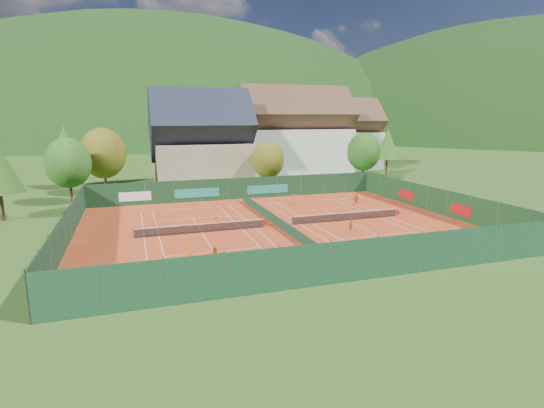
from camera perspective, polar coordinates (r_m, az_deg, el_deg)
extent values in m
plane|color=#2C5119|center=(44.49, 0.81, -3.04)|extent=(600.00, 600.00, 0.00)
cube|color=#B83C1B|center=(44.48, 0.81, -3.01)|extent=(40.00, 32.00, 0.01)
cube|color=white|center=(54.07, -11.43, -0.61)|extent=(10.97, 0.06, 0.00)
cube|color=white|center=(31.48, -5.93, -9.31)|extent=(10.97, 0.06, 0.00)
cube|color=white|center=(42.17, -16.82, -4.33)|extent=(0.06, 23.77, 0.00)
cube|color=white|center=(43.74, -2.30, -3.26)|extent=(0.06, 23.77, 0.00)
cube|color=white|center=(42.21, -14.96, -4.20)|extent=(0.06, 23.77, 0.00)
cube|color=white|center=(43.40, -4.04, -3.40)|extent=(0.06, 23.77, 0.00)
cube|color=white|center=(48.75, -10.62, -1.90)|extent=(8.23, 0.06, 0.00)
cube|color=white|center=(36.56, -7.82, -6.36)|extent=(8.23, 0.06, 0.00)
cube|color=white|center=(42.61, -9.42, -3.81)|extent=(0.06, 12.80, 0.00)
cube|color=white|center=(58.11, 4.41, 0.43)|extent=(10.97, 0.06, 0.00)
cube|color=white|center=(38.01, 18.47, -6.17)|extent=(10.97, 0.06, 0.00)
cube|color=white|center=(45.35, 3.82, -2.74)|extent=(0.06, 23.77, 0.00)
cube|color=white|center=(50.43, 15.45, -1.68)|extent=(0.06, 23.77, 0.00)
cube|color=white|center=(45.87, 5.41, -2.60)|extent=(0.06, 23.77, 0.00)
cube|color=white|center=(49.69, 14.13, -1.80)|extent=(0.06, 23.77, 0.00)
cube|color=white|center=(53.21, 6.70, -0.65)|extent=(8.23, 0.06, 0.00)
cube|color=white|center=(42.31, 14.05, -4.12)|extent=(8.23, 0.06, 0.00)
cube|color=white|center=(47.64, 9.95, -2.19)|extent=(0.06, 12.80, 0.00)
cylinder|color=#59595B|center=(42.03, -18.10, -3.75)|extent=(0.10, 0.10, 1.02)
cylinder|color=#59595B|center=(43.87, -1.16, -2.54)|extent=(0.10, 0.10, 1.02)
cube|color=black|center=(42.50, -9.44, -3.23)|extent=(12.80, 0.02, 0.86)
cube|color=white|center=(42.39, -9.46, -2.67)|extent=(12.80, 0.04, 0.06)
cube|color=red|center=(43.96, -0.85, -2.59)|extent=(0.40, 0.04, 0.40)
cylinder|color=#59595B|center=(44.90, 2.75, -2.22)|extent=(0.10, 0.10, 1.02)
cylinder|color=#59595B|center=(50.83, 16.34, -1.05)|extent=(0.10, 0.10, 1.02)
cube|color=black|center=(47.54, 9.96, -1.67)|extent=(12.80, 0.02, 0.86)
cube|color=white|center=(47.44, 9.98, -1.16)|extent=(12.80, 0.04, 0.06)
cube|color=red|center=(50.98, 16.57, -1.09)|extent=(0.40, 0.04, 0.40)
cube|color=#153923|center=(44.36, 0.82, -2.39)|extent=(0.03, 28.80, 1.00)
cube|color=#13341B|center=(59.20, -4.28, 2.10)|extent=(40.00, 0.04, 3.00)
cube|color=teal|center=(58.05, -10.02, 1.47)|extent=(6.00, 0.03, 1.20)
cube|color=teal|center=(60.27, -0.57, 2.02)|extent=(6.00, 0.03, 1.20)
cube|color=silver|center=(57.47, -17.92, 0.98)|extent=(4.00, 0.03, 1.20)
cube|color=#153B23|center=(30.04, 10.99, -7.48)|extent=(40.00, 0.04, 3.00)
cube|color=#143822|center=(42.19, -25.81, -2.90)|extent=(0.04, 32.00, 3.00)
cube|color=#153A1B|center=(53.99, 21.30, 0.42)|extent=(0.04, 32.00, 3.00)
cube|color=#B21414|center=(51.06, 24.06, -0.75)|extent=(0.03, 3.00, 1.20)
cube|color=#B21414|center=(58.65, 17.53, 1.21)|extent=(0.03, 3.00, 1.20)
cube|color=tan|center=(71.94, -9.38, 5.27)|extent=(15.00, 12.00, 7.00)
cube|color=#1E2333|center=(71.54, -9.56, 10.45)|extent=(16.20, 12.00, 12.00)
cube|color=silver|center=(82.65, 3.11, 6.90)|extent=(20.00, 11.00, 9.00)
cube|color=brown|center=(82.38, 3.17, 11.93)|extent=(21.60, 11.00, 11.00)
cube|color=silver|center=(95.76, 9.22, 7.10)|extent=(16.00, 10.00, 8.00)
cube|color=brown|center=(95.49, 9.34, 10.99)|extent=(17.28, 10.00, 10.00)
cylinder|color=#4A2C1A|center=(61.93, -25.40, 1.34)|extent=(0.36, 0.36, 2.80)
ellipsoid|color=#275E1B|center=(61.43, -25.72, 5.01)|extent=(5.72, 5.72, 6.58)
cylinder|color=#432C18|center=(67.45, -21.46, 2.56)|extent=(0.36, 0.36, 3.15)
ellipsoid|color=olive|center=(66.96, -21.74, 6.36)|extent=(6.44, 6.44, 7.40)
cylinder|color=#4E2D1C|center=(75.88, -25.71, 3.27)|extent=(0.36, 0.36, 3.50)
cone|color=#285B1A|center=(75.43, -26.05, 7.02)|extent=(5.60, 5.60, 6.50)
cylinder|color=#472819|center=(66.57, -0.53, 2.95)|extent=(0.36, 0.36, 2.45)
ellipsoid|color=olive|center=(66.14, -0.54, 5.95)|extent=(5.01, 5.01, 5.76)
cylinder|color=#4D331B|center=(75.72, 12.10, 3.87)|extent=(0.36, 0.36, 2.80)
ellipsoid|color=#225919|center=(75.31, 12.23, 6.89)|extent=(5.72, 5.72, 6.58)
cylinder|color=#442D18|center=(87.70, 15.12, 4.86)|extent=(0.36, 0.36, 3.15)
cone|color=#2C5819|center=(87.33, 15.28, 7.80)|extent=(5.04, 5.04, 5.85)
cylinder|color=#442B18|center=(55.28, -32.53, -0.30)|extent=(0.36, 0.36, 3.15)
cylinder|color=#442818|center=(90.60, 8.08, 5.46)|extent=(0.36, 0.36, 3.50)
ellipsoid|color=olive|center=(90.22, 8.18, 8.62)|extent=(7.15, 7.15, 8.22)
ellipsoid|color=black|center=(345.68, -14.16, 2.29)|extent=(440.00, 440.00, 242.00)
ellipsoid|color=black|center=(346.82, 29.07, 1.84)|extent=(380.00, 380.00, 220.40)
cylinder|color=slate|center=(40.18, 21.95, -4.89)|extent=(0.02, 0.02, 0.80)
cylinder|color=slate|center=(40.37, 22.27, -4.84)|extent=(0.02, 0.02, 0.80)
cylinder|color=slate|center=(40.39, 21.67, -4.78)|extent=(0.02, 0.02, 0.80)
cylinder|color=slate|center=(40.58, 22.00, -4.73)|extent=(0.02, 0.02, 0.80)
cube|color=slate|center=(40.34, 21.99, -4.60)|extent=(0.34, 0.34, 0.30)
ellipsoid|color=#CCD833|center=(40.33, 21.99, -4.56)|extent=(0.28, 0.28, 0.16)
sphere|color=#CCD833|center=(35.76, -9.38, -6.79)|extent=(0.07, 0.07, 0.07)
sphere|color=#CCD833|center=(39.96, 14.85, -5.06)|extent=(0.07, 0.07, 0.07)
imported|color=orange|center=(34.00, -11.03, -6.68)|extent=(0.56, 0.43, 1.36)
imported|color=#D46312|center=(33.20, -7.62, -6.92)|extent=(0.80, 0.67, 1.45)
imported|color=orange|center=(43.47, -7.54, -2.42)|extent=(1.10, 0.79, 1.53)
imported|color=orange|center=(43.23, 10.55, -2.80)|extent=(0.78, 0.59, 1.23)
imported|color=#F95B16|center=(55.41, 2.89, 0.60)|extent=(0.77, 0.67, 1.34)
imported|color=orange|center=(56.49, 11.23, 0.63)|extent=(1.32, 0.52, 1.40)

